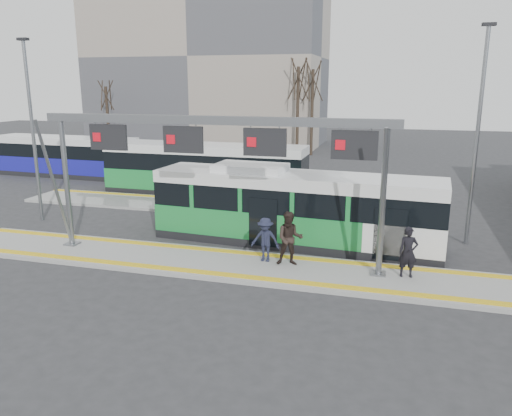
{
  "coord_description": "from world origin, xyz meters",
  "views": [
    {
      "loc": [
        5.79,
        -16.09,
        6.44
      ],
      "look_at": [
        0.43,
        3.0,
        1.47
      ],
      "focal_mm": 35.0,
      "sensor_mm": 36.0,
      "label": 1
    }
  ],
  "objects": [
    {
      "name": "tactile_second",
      "position": [
        -4.0,
        9.15,
        0.16
      ],
      "size": [
        20.0,
        0.35,
        0.02
      ],
      "color": "yellow",
      "rests_on": "platform_second"
    },
    {
      "name": "tree_far",
      "position": [
        -21.44,
        27.39,
        5.29
      ],
      "size": [
        1.4,
        1.4,
        6.97
      ],
      "color": "#382B21",
      "rests_on": "ground"
    },
    {
      "name": "gantry",
      "position": [
        -0.35,
        0.25,
        4.3
      ],
      "size": [
        13.0,
        1.68,
        5.2
      ],
      "color": "slate",
      "rests_on": "platform_main"
    },
    {
      "name": "tree_left",
      "position": [
        -2.98,
        29.11,
        6.78
      ],
      "size": [
        1.4,
        1.4,
        8.95
      ],
      "color": "#382B21",
      "rests_on": "ground"
    },
    {
      "name": "platform_second",
      "position": [
        -4.0,
        8.0,
        0.07
      ],
      "size": [
        20.0,
        3.0,
        0.15
      ],
      "primitive_type": "cube",
      "color": "gray",
      "rests_on": "ground"
    },
    {
      "name": "apartment_block",
      "position": [
        -14.0,
        36.0,
        9.21
      ],
      "size": [
        24.5,
        12.5,
        18.4
      ],
      "color": "gray",
      "rests_on": "ground"
    },
    {
      "name": "passenger_a",
      "position": [
        6.42,
        0.36,
        1.01
      ],
      "size": [
        0.68,
        0.51,
        1.71
      ],
      "primitive_type": "imported",
      "rotation": [
        0.0,
        0.0,
        0.16
      ],
      "color": "black",
      "rests_on": "platform_main"
    },
    {
      "name": "passenger_b",
      "position": [
        2.4,
        0.4,
        1.12
      ],
      "size": [
        1.08,
        0.92,
        1.94
      ],
      "primitive_type": "imported",
      "rotation": [
        0.0,
        0.0,
        0.22
      ],
      "color": "black",
      "rests_on": "platform_main"
    },
    {
      "name": "ground",
      "position": [
        0.0,
        0.0,
        0.0
      ],
      "size": [
        120.0,
        120.0,
        0.0
      ],
      "primitive_type": "plane",
      "color": "#2D2D30",
      "rests_on": "ground"
    },
    {
      "name": "tactile_main",
      "position": [
        0.0,
        0.0,
        0.16
      ],
      "size": [
        22.0,
        2.65,
        0.02
      ],
      "color": "yellow",
      "rests_on": "platform_main"
    },
    {
      "name": "tree_mid",
      "position": [
        -1.73,
        29.47,
        6.58
      ],
      "size": [
        1.4,
        1.4,
        8.68
      ],
      "color": "#382B21",
      "rests_on": "ground"
    },
    {
      "name": "lamp_west",
      "position": [
        -10.52,
        3.57,
        4.45
      ],
      "size": [
        0.5,
        0.25,
        8.41
      ],
      "color": "slate",
      "rests_on": "ground"
    },
    {
      "name": "lamp_east",
      "position": [
        8.84,
        5.14,
        4.56
      ],
      "size": [
        0.5,
        0.25,
        8.63
      ],
      "color": "slate",
      "rests_on": "ground"
    },
    {
      "name": "passenger_c",
      "position": [
        1.47,
        0.54,
        0.96
      ],
      "size": [
        1.06,
        0.63,
        1.62
      ],
      "primitive_type": "imported",
      "rotation": [
        0.0,
        0.0,
        -0.03
      ],
      "color": "#1C2033",
      "rests_on": "platform_main"
    },
    {
      "name": "bg_bus_blue",
      "position": [
        -16.84,
        14.23,
        1.37
      ],
      "size": [
        10.74,
        2.75,
        2.78
      ],
      "rotation": [
        0.0,
        0.0,
        -0.04
      ],
      "color": "black",
      "rests_on": "ground"
    },
    {
      "name": "bg_bus_green",
      "position": [
        -4.99,
        11.12,
        1.48
      ],
      "size": [
        12.01,
        2.62,
        3.0
      ],
      "rotation": [
        0.0,
        0.0,
        -0.01
      ],
      "color": "black",
      "rests_on": "ground"
    },
    {
      "name": "platform_main",
      "position": [
        0.0,
        0.0,
        0.07
      ],
      "size": [
        22.0,
        3.0,
        0.15
      ],
      "primitive_type": "cube",
      "color": "gray",
      "rests_on": "ground"
    },
    {
      "name": "hero_bus",
      "position": [
        1.97,
        3.34,
        1.47
      ],
      "size": [
        11.81,
        3.27,
        3.21
      ],
      "rotation": [
        0.0,
        0.0,
        -0.07
      ],
      "color": "black",
      "rests_on": "ground"
    }
  ]
}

